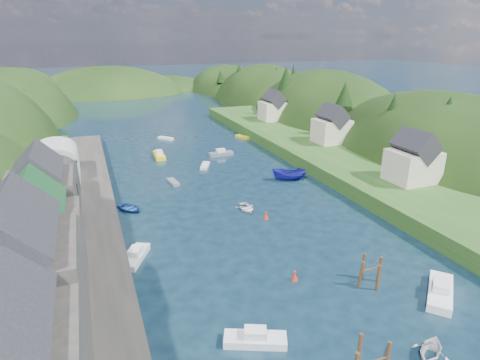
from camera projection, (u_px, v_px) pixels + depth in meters
name	position (u px, v px, depth m)	size (l,w,h in m)	color
ground	(201.00, 164.00, 80.66)	(600.00, 600.00, 0.00)	black
hillside_right	(324.00, 148.00, 120.33)	(36.00, 245.56, 48.00)	black
far_hills	(134.00, 113.00, 193.66)	(103.00, 68.00, 44.00)	black
hill_trees	(183.00, 99.00, 88.80)	(92.57, 148.09, 12.41)	black
quay_left	(70.00, 252.00, 45.87)	(12.00, 110.00, 2.00)	#2D2B28
terrace_left_grass	(0.00, 262.00, 43.42)	(12.00, 110.00, 2.50)	#234719
quayside_buildings	(28.00, 271.00, 31.18)	(8.00, 35.84, 12.90)	#2D2B28
boat_sheds	(53.00, 170.00, 60.44)	(7.00, 21.00, 7.50)	#2D2D30
terrace_right	(335.00, 159.00, 79.92)	(16.00, 120.00, 2.40)	#234719
right_bank_cottages	(327.00, 127.00, 86.68)	(9.00, 59.24, 8.41)	beige
piling_cluster_far	(370.00, 274.00, 41.30)	(2.86, 2.71, 3.54)	#382314
channel_buoy_near	(295.00, 276.00, 42.23)	(0.70, 0.70, 1.10)	red
channel_buoy_far	(266.00, 216.00, 56.41)	(0.70, 0.70, 1.10)	red
moored_boats	(255.00, 220.00, 54.77)	(36.43, 84.14, 2.37)	gold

